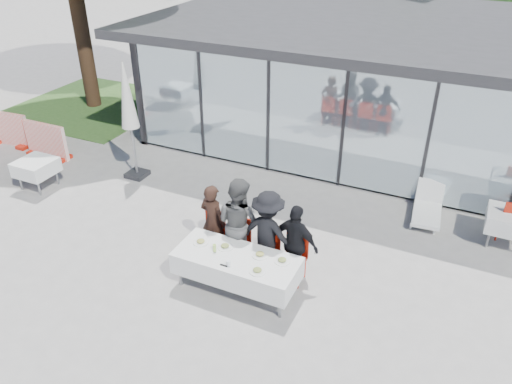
% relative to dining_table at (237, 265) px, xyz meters
% --- Properties ---
extents(ground, '(90.00, 90.00, 0.00)m').
position_rel_dining_table_xyz_m(ground, '(-0.46, 0.50, -0.54)').
color(ground, gray).
rests_on(ground, ground).
extents(pavilion, '(14.80, 8.80, 3.44)m').
position_rel_dining_table_xyz_m(pavilion, '(1.54, 8.66, 1.61)').
color(pavilion, gray).
rests_on(pavilion, ground).
extents(dining_table, '(2.26, 0.96, 0.75)m').
position_rel_dining_table_xyz_m(dining_table, '(0.00, 0.00, 0.00)').
color(dining_table, silver).
rests_on(dining_table, ground).
extents(diner_a, '(0.67, 0.67, 1.59)m').
position_rel_dining_table_xyz_m(diner_a, '(-0.90, 0.76, 0.26)').
color(diner_a, black).
rests_on(diner_a, ground).
extents(diner_chair_a, '(0.44, 0.44, 0.97)m').
position_rel_dining_table_xyz_m(diner_chair_a, '(-0.90, 0.75, -0.00)').
color(diner_chair_a, '#AD1B0B').
rests_on(diner_chair_a, ground).
extents(diner_b, '(1.10, 1.10, 1.86)m').
position_rel_dining_table_xyz_m(diner_b, '(-0.34, 0.76, 0.39)').
color(diner_b, '#505050').
rests_on(diner_b, ground).
extents(diner_chair_b, '(0.44, 0.44, 0.97)m').
position_rel_dining_table_xyz_m(diner_chair_b, '(-0.34, 0.75, -0.00)').
color(diner_chair_b, '#AD1B0B').
rests_on(diner_chair_b, ground).
extents(diner_c, '(1.19, 1.19, 1.72)m').
position_rel_dining_table_xyz_m(diner_c, '(0.28, 0.76, 0.32)').
color(diner_c, black).
rests_on(diner_c, ground).
extents(diner_chair_c, '(0.44, 0.44, 0.97)m').
position_rel_dining_table_xyz_m(diner_chair_c, '(0.28, 0.75, -0.00)').
color(diner_chair_c, '#AD1B0B').
rests_on(diner_chair_c, ground).
extents(diner_d, '(1.07, 1.07, 1.57)m').
position_rel_dining_table_xyz_m(diner_d, '(0.84, 0.76, 0.25)').
color(diner_d, black).
rests_on(diner_d, ground).
extents(diner_chair_d, '(0.44, 0.44, 0.97)m').
position_rel_dining_table_xyz_m(diner_chair_d, '(0.84, 0.75, -0.00)').
color(diner_chair_d, '#AD1B0B').
rests_on(diner_chair_d, ground).
extents(plate_a, '(0.29, 0.29, 0.07)m').
position_rel_dining_table_xyz_m(plate_a, '(-0.78, 0.08, 0.24)').
color(plate_a, silver).
rests_on(plate_a, dining_table).
extents(plate_b, '(0.29, 0.29, 0.07)m').
position_rel_dining_table_xyz_m(plate_b, '(-0.31, 0.14, 0.24)').
color(plate_b, silver).
rests_on(plate_b, dining_table).
extents(plate_c, '(0.29, 0.29, 0.07)m').
position_rel_dining_table_xyz_m(plate_c, '(0.37, 0.19, 0.24)').
color(plate_c, silver).
rests_on(plate_c, dining_table).
extents(plate_d, '(0.29, 0.29, 0.07)m').
position_rel_dining_table_xyz_m(plate_d, '(0.80, 0.20, 0.24)').
color(plate_d, silver).
rests_on(plate_d, dining_table).
extents(plate_extra, '(0.29, 0.29, 0.07)m').
position_rel_dining_table_xyz_m(plate_extra, '(0.52, -0.24, 0.24)').
color(plate_extra, silver).
rests_on(plate_extra, dining_table).
extents(juice_bottle, '(0.06, 0.06, 0.14)m').
position_rel_dining_table_xyz_m(juice_bottle, '(-0.42, -0.04, 0.28)').
color(juice_bottle, '#98BF4F').
rests_on(juice_bottle, dining_table).
extents(drinking_glasses, '(0.07, 0.07, 0.10)m').
position_rel_dining_table_xyz_m(drinking_glasses, '(-0.00, -0.30, 0.26)').
color(drinking_glasses, silver).
rests_on(drinking_glasses, dining_table).
extents(folded_eyeglasses, '(0.14, 0.03, 0.01)m').
position_rel_dining_table_xyz_m(folded_eyeglasses, '(-0.08, -0.34, 0.22)').
color(folded_eyeglasses, black).
rests_on(folded_eyeglasses, dining_table).
extents(spare_table_left, '(0.86, 0.86, 0.74)m').
position_rel_dining_table_xyz_m(spare_table_left, '(-6.22, 1.31, 0.02)').
color(spare_table_left, silver).
rests_on(spare_table_left, ground).
extents(spare_table_right, '(0.86, 0.86, 0.74)m').
position_rel_dining_table_xyz_m(spare_table_right, '(4.42, 3.63, 0.02)').
color(spare_table_right, silver).
rests_on(spare_table_right, ground).
extents(spare_chair_b, '(0.51, 0.51, 0.97)m').
position_rel_dining_table_xyz_m(spare_chair_b, '(4.47, 3.77, -0.00)').
color(spare_chair_b, '#AD1B0B').
rests_on(spare_chair_b, ground).
extents(market_umbrella, '(0.50, 0.50, 3.00)m').
position_rel_dining_table_xyz_m(market_umbrella, '(-4.36, 2.82, 1.45)').
color(market_umbrella, black).
rests_on(market_umbrella, ground).
extents(lounger, '(0.71, 1.38, 0.72)m').
position_rel_dining_table_xyz_m(lounger, '(2.80, 4.06, -0.28)').
color(lounger, silver).
rests_on(lounger, ground).
extents(grass_patch, '(5.00, 5.00, 0.02)m').
position_rel_dining_table_xyz_m(grass_patch, '(-8.96, 6.50, -0.53)').
color(grass_patch, '#385926').
rests_on(grass_patch, ground).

